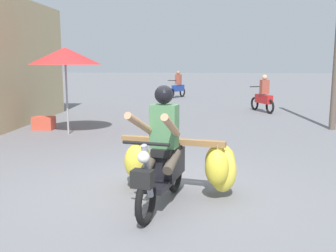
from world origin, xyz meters
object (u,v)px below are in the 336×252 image
Objects in this scene: motorbike_main_loaded at (176,161)px; motorbike_distant_ahead_right at (178,87)px; market_umbrella_near_shop at (65,56)px; motorbike_distant_ahead_left at (263,97)px; produce_crate at (44,123)px.

motorbike_distant_ahead_right is at bearing 92.85° from motorbike_main_loaded.
market_umbrella_near_shop is (-3.07, 4.52, 1.49)m from motorbike_main_loaded.
motorbike_distant_ahead_left is 6.63m from motorbike_distant_ahead_right.
produce_crate is (-3.98, 5.13, -0.34)m from motorbike_main_loaded.
motorbike_distant_ahead_left is at bearing 39.92° from market_umbrella_near_shop.
motorbike_main_loaded reaches higher than motorbike_distant_ahead_right.
motorbike_distant_ahead_right is 0.66× the size of market_umbrella_near_shop.
produce_crate is (-6.73, -4.26, -0.39)m from motorbike_distant_ahead_left.
motorbike_distant_ahead_right is (-0.75, 15.02, 0.04)m from motorbike_main_loaded.
motorbike_distant_ahead_left is at bearing -58.21° from motorbike_distant_ahead_right.
motorbike_main_loaded is 15.04m from motorbike_distant_ahead_right.
motorbike_distant_ahead_left is 1.05× the size of motorbike_distant_ahead_right.
motorbike_main_loaded is at bearing -87.15° from motorbike_distant_ahead_right.
motorbike_distant_ahead_right is at bearing 77.51° from market_umbrella_near_shop.
produce_crate is at bearing -147.67° from motorbike_distant_ahead_left.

